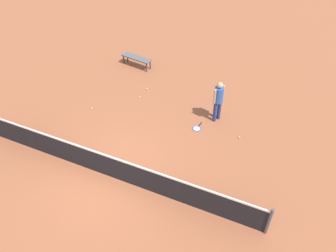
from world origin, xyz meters
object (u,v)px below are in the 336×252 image
Objects in this scene: tennis_ball_midcourt at (239,137)px; player_near_side at (218,98)px; tennis_ball_baseline at (140,97)px; tennis_racket_near_player at (197,128)px; courtside_bench at (137,58)px; tennis_ball_near_player at (147,89)px; tennis_ball_by_net at (92,108)px.

player_near_side is at bearing -31.41° from tennis_ball_midcourt.
tennis_ball_baseline is (3.37, -0.05, -0.98)m from player_near_side.
player_near_side reaches higher than tennis_racket_near_player.
player_near_side reaches higher than tennis_ball_midcourt.
tennis_racket_near_player is 0.39× the size of courtside_bench.
tennis_ball_near_player is 2.09m from courtside_bench.
player_near_side is 2.85× the size of tennis_racket_near_player.
courtside_bench is at bearing -59.26° from tennis_ball_baseline.
player_near_side reaches higher than tennis_ball_by_net.
tennis_ball_midcourt is (-5.88, -0.75, 0.00)m from tennis_ball_by_net.
tennis_ball_baseline is 2.62m from courtside_bench.
tennis_ball_near_player and tennis_ball_midcourt have the same top height.
player_near_side reaches higher than courtside_bench.
tennis_racket_near_player is 9.05× the size of tennis_ball_near_player.
tennis_ball_by_net is at bearing 88.70° from courtside_bench.
tennis_ball_by_net is at bearing 7.22° from tennis_ball_midcourt.
player_near_side is 3.58m from tennis_ball_near_player.
tennis_ball_by_net is 5.93m from tennis_ball_midcourt.
courtside_bench reaches higher than tennis_ball_by_net.
tennis_ball_near_player is at bearing -17.21° from tennis_ball_midcourt.
tennis_ball_near_player is 2.55m from tennis_ball_by_net.
courtside_bench is (4.69, -2.28, -0.59)m from player_near_side.
tennis_ball_near_player is at bearing -89.98° from tennis_ball_baseline.
tennis_ball_near_player and tennis_ball_by_net have the same top height.
player_near_side is 25.76× the size of tennis_ball_by_net.
player_near_side is at bearing 168.08° from tennis_ball_near_player.
tennis_ball_baseline is 0.04× the size of courtside_bench.
courtside_bench reaches higher than tennis_ball_midcourt.
courtside_bench is at bearing -25.93° from player_near_side.
player_near_side is 5.25m from courtside_bench.
tennis_ball_by_net is 2.04m from tennis_ball_baseline.
player_near_side is 25.76× the size of tennis_ball_midcourt.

